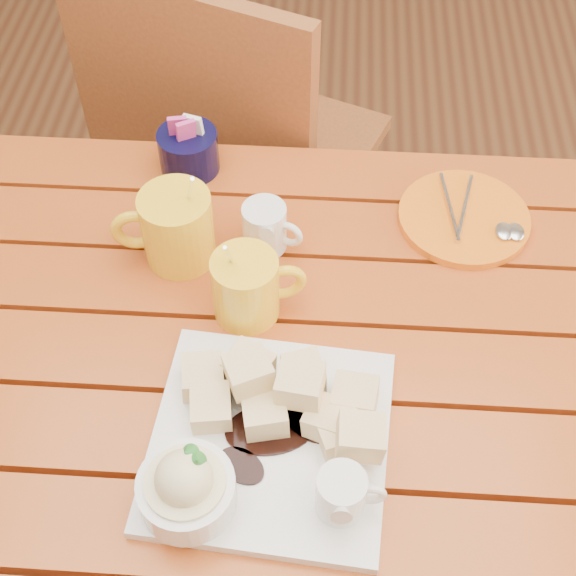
# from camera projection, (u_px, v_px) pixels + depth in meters

# --- Properties ---
(ground) EXTENTS (5.00, 5.00, 0.00)m
(ground) POSITION_uv_depth(u_px,v_px,m) (262.00, 568.00, 1.59)
(ground) COLOR #4F2816
(ground) RESTS_ON ground
(table) EXTENTS (1.20, 0.79, 0.75)m
(table) POSITION_uv_depth(u_px,v_px,m) (250.00, 400.00, 1.09)
(table) COLOR #AF4016
(table) RESTS_ON ground
(dessert_plate) EXTENTS (0.29, 0.29, 0.11)m
(dessert_plate) POSITION_uv_depth(u_px,v_px,m) (257.00, 443.00, 0.90)
(dessert_plate) COLOR white
(dessert_plate) RESTS_ON table
(coffee_mug_left) EXTENTS (0.14, 0.10, 0.16)m
(coffee_mug_left) POSITION_uv_depth(u_px,v_px,m) (175.00, 227.00, 1.07)
(coffee_mug_left) COLOR yellow
(coffee_mug_left) RESTS_ON table
(coffee_mug_right) EXTENTS (0.12, 0.09, 0.14)m
(coffee_mug_right) POSITION_uv_depth(u_px,v_px,m) (248.00, 286.00, 1.02)
(coffee_mug_right) COLOR yellow
(coffee_mug_right) RESTS_ON table
(cream_pitcher) EXTENTS (0.09, 0.08, 0.07)m
(cream_pitcher) POSITION_uv_depth(u_px,v_px,m) (266.00, 227.00, 1.10)
(cream_pitcher) COLOR white
(cream_pitcher) RESTS_ON table
(sugar_caddy) EXTENTS (0.09, 0.09, 0.10)m
(sugar_caddy) POSITION_uv_depth(u_px,v_px,m) (188.00, 150.00, 1.20)
(sugar_caddy) COLOR black
(sugar_caddy) RESTS_ON table
(orange_saucer) EXTENTS (0.19, 0.19, 0.02)m
(orange_saucer) POSITION_uv_depth(u_px,v_px,m) (465.00, 218.00, 1.15)
(orange_saucer) COLOR orange
(orange_saucer) RESTS_ON table
(chair_far) EXTENTS (0.58, 0.58, 0.95)m
(chair_far) POSITION_uv_depth(u_px,v_px,m) (231.00, 156.00, 1.57)
(chair_far) COLOR brown
(chair_far) RESTS_ON ground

